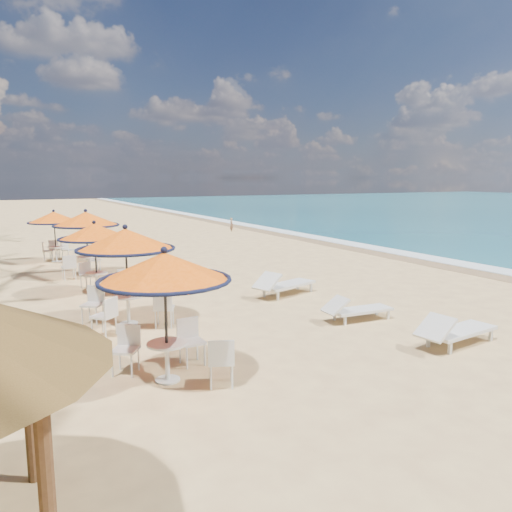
# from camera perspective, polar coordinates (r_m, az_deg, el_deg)

# --- Properties ---
(ground) EXTENTS (160.00, 160.00, 0.00)m
(ground) POSITION_cam_1_polar(r_m,az_deg,el_deg) (11.93, 13.36, -8.41)
(ground) COLOR tan
(ground) RESTS_ON ground
(foam_strip) EXTENTS (1.20, 140.00, 0.04)m
(foam_strip) POSITION_cam_1_polar(r_m,az_deg,el_deg) (25.30, 14.23, 0.69)
(foam_strip) COLOR white
(foam_strip) RESTS_ON ground
(wetsand_band) EXTENTS (1.40, 140.00, 0.02)m
(wetsand_band) POSITION_cam_1_polar(r_m,az_deg,el_deg) (24.71, 12.68, 0.55)
(wetsand_band) COLOR olive
(wetsand_band) RESTS_ON ground
(station_0) EXTENTS (2.27, 2.27, 2.37)m
(station_0) POSITION_cam_1_polar(r_m,az_deg,el_deg) (8.64, -10.14, -3.06)
(station_0) COLOR black
(station_0) RESTS_ON ground
(station_1) EXTENTS (2.32, 2.32, 2.42)m
(station_1) POSITION_cam_1_polar(r_m,az_deg,el_deg) (12.16, -14.78, 0.45)
(station_1) COLOR black
(station_1) RESTS_ON ground
(station_2) EXTENTS (2.15, 2.26, 2.24)m
(station_2) POSITION_cam_1_polar(r_m,az_deg,el_deg) (15.83, -17.85, 1.98)
(station_2) COLOR black
(station_2) RESTS_ON ground
(station_3) EXTENTS (2.31, 2.31, 2.41)m
(station_3) POSITION_cam_1_polar(r_m,az_deg,el_deg) (18.85, -18.92, 3.37)
(station_3) COLOR black
(station_3) RESTS_ON ground
(station_4) EXTENTS (2.11, 2.15, 2.20)m
(station_4) POSITION_cam_1_polar(r_m,az_deg,el_deg) (22.59, -22.04, 3.47)
(station_4) COLOR black
(station_4) RESTS_ON ground
(lounger_near) EXTENTS (2.11, 0.86, 0.74)m
(lounger_near) POSITION_cam_1_polar(r_m,az_deg,el_deg) (11.36, 21.74, -7.87)
(lounger_near) COLOR silver
(lounger_near) RESTS_ON ground
(lounger_mid) EXTENTS (1.85, 0.70, 0.65)m
(lounger_mid) POSITION_cam_1_polar(r_m,az_deg,el_deg) (12.63, 11.28, -5.94)
(lounger_mid) COLOR silver
(lounger_mid) RESTS_ON ground
(lounger_far) EXTENTS (2.26, 1.28, 0.77)m
(lounger_far) POSITION_cam_1_polar(r_m,az_deg,el_deg) (14.98, 3.12, -3.20)
(lounger_far) COLOR silver
(lounger_far) RESTS_ON ground
(person) EXTENTS (0.25, 0.36, 0.96)m
(person) POSITION_cam_1_polar(r_m,az_deg,el_deg) (32.88, -2.80, 3.64)
(person) COLOR brown
(person) RESTS_ON ground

